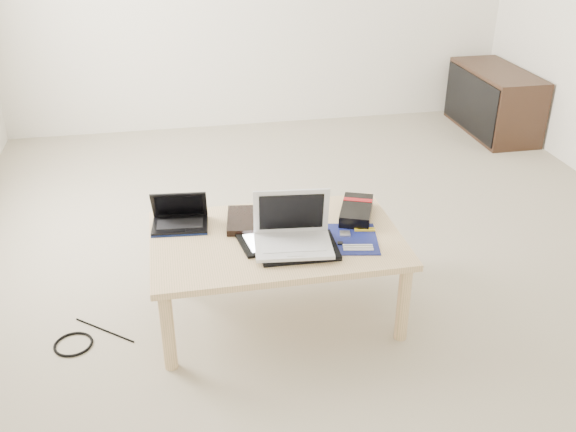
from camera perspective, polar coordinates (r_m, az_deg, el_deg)
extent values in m
plane|color=#ABA28A|center=(3.62, 2.54, -2.12)|extent=(4.00, 4.00, 0.00)
cube|color=#E2B788|center=(2.84, -1.06, -2.13)|extent=(1.10, 0.70, 0.03)
cylinder|color=#E2B788|center=(2.67, -10.64, -10.02)|extent=(0.06, 0.06, 0.37)
cylinder|color=#E2B788|center=(2.82, 10.22, -7.63)|extent=(0.06, 0.06, 0.37)
cylinder|color=#E2B788|center=(3.17, -10.96, -3.45)|extent=(0.06, 0.06, 0.37)
cylinder|color=#E2B788|center=(3.30, 6.63, -1.75)|extent=(0.06, 0.06, 0.37)
cube|color=#3A2317|center=(5.39, 17.84, 9.70)|extent=(0.40, 0.90, 0.50)
cube|color=black|center=(5.30, 15.90, 9.68)|extent=(0.02, 0.86, 0.44)
cube|color=black|center=(2.94, -2.47, -0.35)|extent=(0.33, 0.29, 0.03)
cube|color=black|center=(2.95, -9.56, -0.82)|extent=(0.26, 0.19, 0.02)
cube|color=black|center=(2.94, -9.58, -0.69)|extent=(0.21, 0.11, 0.00)
cube|color=black|center=(2.89, -9.64, -1.28)|extent=(0.06, 0.03, 0.00)
cube|color=black|center=(2.95, -9.65, 1.01)|extent=(0.26, 0.11, 0.15)
cube|color=black|center=(2.95, -9.65, 0.92)|extent=(0.22, 0.08, 0.12)
cube|color=#0B163E|center=(2.87, -9.64, -1.70)|extent=(0.25, 0.03, 0.01)
cube|color=black|center=(2.79, -1.51, -2.24)|extent=(0.29, 0.24, 0.01)
cube|color=silver|center=(2.78, -1.51, -2.11)|extent=(0.24, 0.19, 0.00)
cube|color=silver|center=(2.92, 0.17, -0.70)|extent=(0.07, 0.21, 0.02)
cube|color=gray|center=(2.91, 0.17, -0.54)|extent=(0.06, 0.17, 0.00)
cube|color=black|center=(2.73, 0.91, -2.83)|extent=(0.34, 0.25, 0.02)
cube|color=silver|center=(2.71, 0.47, -2.67)|extent=(0.35, 0.26, 0.02)
cube|color=white|center=(2.70, 0.48, -2.54)|extent=(0.28, 0.15, 0.00)
cube|color=silver|center=(2.63, 0.66, -3.44)|extent=(0.07, 0.04, 0.00)
cube|color=silver|center=(2.73, 0.29, 0.43)|extent=(0.33, 0.08, 0.22)
cube|color=black|center=(2.73, 0.30, 0.35)|extent=(0.28, 0.06, 0.17)
cube|color=#0C134C|center=(2.82, 5.70, -2.04)|extent=(0.27, 0.31, 0.01)
cube|color=silver|center=(2.85, 5.09, -1.57)|extent=(0.05, 0.05, 0.01)
cube|color=yellow|center=(2.90, 6.82, -1.11)|extent=(0.09, 0.03, 0.01)
cube|color=yellow|center=(2.88, 6.85, -1.27)|extent=(0.09, 0.03, 0.01)
cube|color=silver|center=(2.77, 6.21, -2.60)|extent=(0.13, 0.03, 0.01)
cube|color=silver|center=(2.75, 6.25, -2.79)|extent=(0.13, 0.03, 0.01)
cube|color=silver|center=(2.73, 6.29, -2.98)|extent=(0.13, 0.03, 0.01)
cube|color=black|center=(2.77, 4.67, -2.42)|extent=(0.03, 0.03, 0.01)
cube|color=black|center=(3.00, 6.10, 0.44)|extent=(0.23, 0.30, 0.06)
cube|color=maroon|center=(3.04, 6.23, 1.44)|extent=(0.14, 0.08, 0.00)
torus|color=black|center=(2.76, -2.18, -2.53)|extent=(0.11, 0.11, 0.01)
torus|color=black|center=(2.99, -18.54, -10.76)|extent=(0.22, 0.22, 0.01)
cylinder|color=black|center=(3.04, -16.01, -9.73)|extent=(0.27, 0.23, 0.01)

